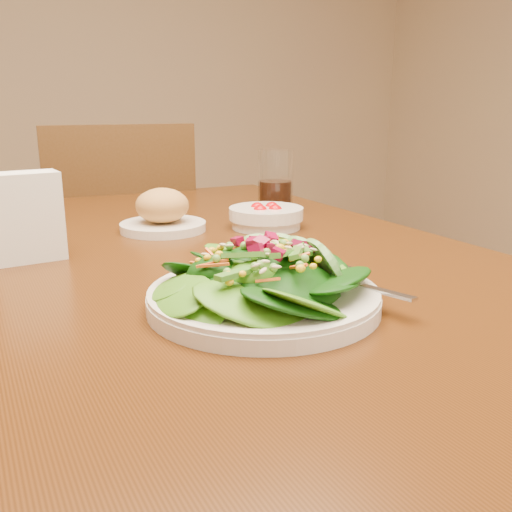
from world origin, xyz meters
The scene contains 7 objects.
dining_table centered at (0.00, 0.00, 0.65)m, with size 0.90×1.40×0.75m.
chair_far centered at (0.06, 0.83, 0.50)m, with size 0.47×0.48×0.94m.
salad_plate centered at (-0.02, -0.27, 0.78)m, with size 0.29×0.29×0.08m.
bread_plate centered at (0.00, 0.20, 0.78)m, with size 0.17×0.17×0.08m.
tomato_bowl centered at (0.19, 0.13, 0.77)m, with size 0.15×0.15×0.05m.
drinking_glass centered at (0.29, 0.28, 0.81)m, with size 0.08×0.08×0.14m.
napkin_holder centered at (-0.26, 0.10, 0.82)m, with size 0.11×0.07×0.14m.
Camera 1 is at (-0.35, -0.86, 1.00)m, focal length 40.00 mm.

